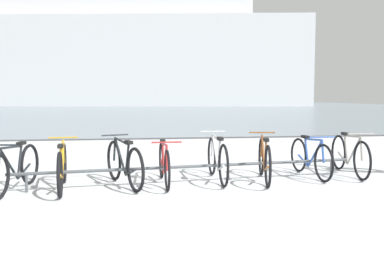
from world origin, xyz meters
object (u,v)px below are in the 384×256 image
(bicycle_4, at_px, (217,159))
(bicycle_0, at_px, (15,169))
(bicycle_1, at_px, (62,167))
(bicycle_2, at_px, (124,164))
(bicycle_5, at_px, (264,160))
(bicycle_6, at_px, (310,157))
(bicycle_7, at_px, (350,155))
(bicycle_3, at_px, (164,163))
(ferry_ship, at_px, (115,41))

(bicycle_4, bearing_deg, bicycle_0, -172.79)
(bicycle_1, xyz_separation_m, bicycle_2, (0.93, 0.15, 0.01))
(bicycle_1, xyz_separation_m, bicycle_5, (3.27, 0.20, 0.01))
(bicycle_0, xyz_separation_m, bicycle_2, (1.61, 0.20, 0.01))
(bicycle_5, xyz_separation_m, bicycle_6, (0.93, 0.26, -0.02))
(bicycle_4, height_order, bicycle_6, bicycle_4)
(bicycle_1, height_order, bicycle_7, bicycle_7)
(bicycle_0, bearing_deg, bicycle_2, 6.95)
(bicycle_1, height_order, bicycle_3, bicycle_1)
(bicycle_5, relative_size, bicycle_6, 1.06)
(bicycle_5, bearing_deg, bicycle_6, 15.86)
(bicycle_6, height_order, ferry_ship, ferry_ship)
(bicycle_2, xyz_separation_m, bicycle_6, (3.27, 0.32, -0.01))
(bicycle_0, height_order, ferry_ship, ferry_ship)
(bicycle_4, bearing_deg, bicycle_2, -172.53)
(bicycle_1, xyz_separation_m, bicycle_3, (1.58, 0.17, -0.01))
(bicycle_2, distance_m, bicycle_5, 2.34)
(bicycle_7, bearing_deg, bicycle_6, -174.37)
(bicycle_1, relative_size, bicycle_2, 1.08)
(bicycle_1, bearing_deg, ferry_ship, 92.16)
(ferry_ship, bearing_deg, bicycle_0, -88.53)
(bicycle_1, height_order, bicycle_6, bicycle_1)
(bicycle_4, height_order, bicycle_7, bicycle_4)
(bicycle_4, bearing_deg, bicycle_3, -168.72)
(bicycle_0, relative_size, bicycle_1, 0.99)
(bicycle_0, relative_size, bicycle_7, 0.98)
(bicycle_2, xyz_separation_m, ferry_ship, (-3.07, 56.67, 9.25))
(bicycle_3, bearing_deg, ferry_ship, 93.75)
(bicycle_1, bearing_deg, bicycle_5, 3.52)
(bicycle_3, height_order, bicycle_4, bicycle_4)
(bicycle_4, bearing_deg, bicycle_5, -10.97)
(bicycle_2, bearing_deg, bicycle_5, 1.30)
(bicycle_6, relative_size, ferry_ship, 0.03)
(bicycle_6, distance_m, ferry_ship, 57.45)
(bicycle_1, bearing_deg, bicycle_2, 9.03)
(bicycle_4, bearing_deg, bicycle_1, -171.94)
(bicycle_4, bearing_deg, bicycle_7, 4.37)
(bicycle_0, distance_m, bicycle_3, 2.26)
(bicycle_0, xyz_separation_m, bicycle_3, (2.25, 0.22, -0.01))
(bicycle_2, distance_m, bicycle_6, 3.28)
(bicycle_2, bearing_deg, bicycle_1, -170.97)
(bicycle_3, bearing_deg, bicycle_6, 6.43)
(bicycle_2, height_order, ferry_ship, ferry_ship)
(bicycle_7, bearing_deg, bicycle_0, -174.04)
(ferry_ship, bearing_deg, bicycle_4, -85.31)
(bicycle_5, height_order, ferry_ship, ferry_ship)
(bicycle_1, distance_m, bicycle_5, 3.28)
(bicycle_3, xyz_separation_m, bicycle_5, (1.69, 0.03, 0.02))
(bicycle_0, distance_m, bicycle_5, 3.95)
(bicycle_4, distance_m, ferry_ship, 57.40)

